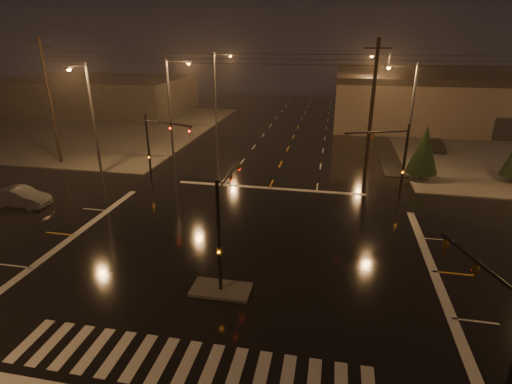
% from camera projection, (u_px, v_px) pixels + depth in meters
% --- Properties ---
extents(ground, '(140.00, 140.00, 0.00)m').
position_uv_depth(ground, '(239.00, 252.00, 23.94)').
color(ground, black).
rests_on(ground, ground).
extents(sidewalk_nw, '(36.00, 36.00, 0.12)m').
position_uv_depth(sidewalk_nw, '(83.00, 127.00, 56.75)').
color(sidewalk_nw, '#47443F').
rests_on(sidewalk_nw, ground).
extents(median_island, '(3.00, 1.60, 0.15)m').
position_uv_depth(median_island, '(221.00, 289.00, 20.26)').
color(median_island, '#47443F').
rests_on(median_island, ground).
extents(crosswalk, '(15.00, 2.60, 0.01)m').
position_uv_depth(crosswalk, '(186.00, 365.00, 15.72)').
color(crosswalk, beige).
rests_on(crosswalk, ground).
extents(stop_bar_far, '(16.00, 0.50, 0.01)m').
position_uv_depth(stop_bar_far, '(269.00, 188.00, 33.99)').
color(stop_bar_far, beige).
rests_on(stop_bar_far, ground).
extents(commercial_block, '(30.00, 18.00, 5.60)m').
position_uv_depth(commercial_block, '(96.00, 95.00, 67.62)').
color(commercial_block, '#393532').
rests_on(commercial_block, ground).
extents(signal_mast_median, '(0.25, 4.59, 6.00)m').
position_uv_depth(signal_mast_median, '(224.00, 216.00, 19.77)').
color(signal_mast_median, black).
rests_on(signal_mast_median, ground).
extents(signal_mast_ne, '(4.84, 1.86, 6.00)m').
position_uv_depth(signal_mast_ne, '(392.00, 154.00, 30.09)').
color(signal_mast_ne, black).
rests_on(signal_mast_ne, ground).
extents(signal_mast_nw, '(4.84, 1.86, 6.00)m').
position_uv_depth(signal_mast_nw, '(157.00, 142.00, 33.54)').
color(signal_mast_nw, black).
rests_on(signal_mast_nw, ground).
extents(signal_mast_se, '(1.55, 3.87, 6.00)m').
position_uv_depth(signal_mast_se, '(496.00, 339.00, 11.83)').
color(signal_mast_se, black).
rests_on(signal_mast_se, ground).
extents(streetlight_1, '(2.77, 0.32, 10.00)m').
position_uv_depth(streetlight_1, '(172.00, 103.00, 40.29)').
color(streetlight_1, '#38383A').
rests_on(streetlight_1, ground).
extents(streetlight_2, '(2.77, 0.32, 10.00)m').
position_uv_depth(streetlight_2, '(217.00, 85.00, 54.91)').
color(streetlight_2, '#38383A').
rests_on(streetlight_2, ground).
extents(streetlight_3, '(2.77, 0.32, 10.00)m').
position_uv_depth(streetlight_3, '(407.00, 114.00, 34.41)').
color(streetlight_3, '#38383A').
rests_on(streetlight_3, ground).
extents(streetlight_4, '(2.77, 0.32, 10.00)m').
position_uv_depth(streetlight_4, '(384.00, 87.00, 52.68)').
color(streetlight_4, '#38383A').
rests_on(streetlight_4, ground).
extents(streetlight_5, '(0.32, 2.77, 10.00)m').
position_uv_depth(streetlight_5, '(90.00, 113.00, 34.94)').
color(streetlight_5, '#38383A').
rests_on(streetlight_5, ground).
extents(utility_pole_0, '(2.20, 0.32, 12.00)m').
position_uv_depth(utility_pole_0, '(50.00, 102.00, 38.48)').
color(utility_pole_0, black).
rests_on(utility_pole_0, ground).
extents(utility_pole_1, '(2.20, 0.32, 12.00)m').
position_uv_depth(utility_pole_1, '(371.00, 113.00, 33.04)').
color(utility_pole_1, black).
rests_on(utility_pole_1, ground).
extents(conifer_0, '(2.70, 2.70, 4.92)m').
position_uv_depth(conifer_0, '(424.00, 149.00, 34.95)').
color(conifer_0, black).
rests_on(conifer_0, ground).
extents(car_parked, '(1.96, 4.24, 1.41)m').
position_uv_depth(car_parked, '(437.00, 145.00, 44.66)').
color(car_parked, black).
rests_on(car_parked, ground).
extents(car_crossing, '(4.46, 1.70, 1.45)m').
position_uv_depth(car_crossing, '(21.00, 197.00, 30.19)').
color(car_crossing, '#5C5F64').
rests_on(car_crossing, ground).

